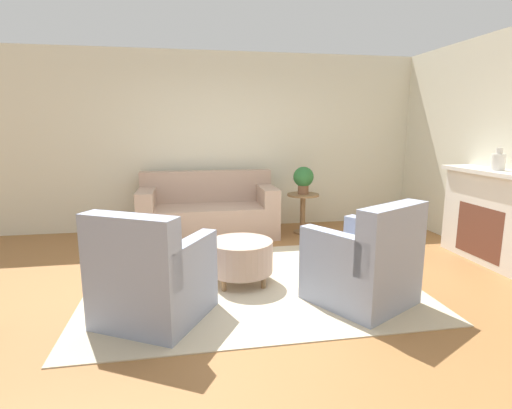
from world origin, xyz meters
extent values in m
plane|color=#996638|center=(0.00, 0.00, 0.00)|extent=(16.00, 16.00, 0.00)
cube|color=beige|center=(0.00, 2.61, 1.40)|extent=(9.11, 0.12, 2.80)
cube|color=beige|center=(0.00, 0.00, 0.01)|extent=(3.35, 2.48, 0.01)
cube|color=tan|center=(-0.32, 1.98, 0.24)|extent=(2.03, 0.89, 0.48)
cube|color=tan|center=(-0.32, 2.32, 0.72)|extent=(2.03, 0.20, 0.49)
cube|color=tan|center=(-1.22, 1.96, 0.61)|extent=(0.24, 0.85, 0.27)
cube|color=tan|center=(0.58, 1.96, 0.61)|extent=(0.24, 0.85, 0.27)
cube|color=olive|center=(-0.32, 1.56, 0.03)|extent=(1.83, 0.05, 0.06)
cube|color=#8E99B2|center=(-0.94, -0.60, 0.21)|extent=(1.10, 1.11, 0.40)
cube|color=#8E99B2|center=(-1.09, -0.87, 0.70)|extent=(0.79, 0.57, 0.57)
cube|color=#8E99B2|center=(-0.64, -0.74, 0.57)|extent=(0.51, 0.75, 0.31)
cube|color=#8E99B2|center=(-1.22, -0.42, 0.57)|extent=(0.51, 0.75, 0.31)
cube|color=olive|center=(-0.75, -0.26, 0.04)|extent=(0.65, 0.40, 0.06)
cube|color=#8E99B2|center=(0.94, -0.60, 0.21)|extent=(1.10, 1.11, 0.40)
cube|color=#8E99B2|center=(1.09, -0.87, 0.70)|extent=(0.79, 0.57, 0.57)
cube|color=#8E99B2|center=(1.22, -0.42, 0.57)|extent=(0.51, 0.75, 0.31)
cube|color=#8E99B2|center=(0.64, -0.74, 0.57)|extent=(0.51, 0.75, 0.31)
cube|color=olive|center=(0.75, -0.26, 0.04)|extent=(0.65, 0.40, 0.06)
cylinder|color=tan|center=(-0.10, 0.06, 0.30)|extent=(0.67, 0.67, 0.33)
cylinder|color=olive|center=(-0.31, -0.15, 0.07)|extent=(0.05, 0.05, 0.12)
cylinder|color=olive|center=(0.10, -0.15, 0.07)|extent=(0.05, 0.05, 0.12)
cylinder|color=olive|center=(-0.31, 0.26, 0.07)|extent=(0.05, 0.05, 0.12)
cylinder|color=olive|center=(0.10, 0.26, 0.07)|extent=(0.05, 0.05, 0.12)
cylinder|color=olive|center=(1.13, 1.91, 0.61)|extent=(0.49, 0.49, 0.03)
cylinder|color=olive|center=(1.13, 1.91, 0.30)|extent=(0.08, 0.08, 0.59)
cylinder|color=olive|center=(1.13, 1.91, 0.01)|extent=(0.27, 0.27, 0.03)
cube|color=silver|center=(3.00, 0.18, 0.57)|extent=(0.36, 1.36, 1.13)
cube|color=brown|center=(2.83, 0.18, 0.39)|extent=(0.02, 0.75, 0.62)
cube|color=silver|center=(2.98, 0.18, 1.11)|extent=(0.44, 1.46, 0.05)
cylinder|color=silver|center=(2.98, 0.18, 1.23)|extent=(0.15, 0.15, 0.19)
cylinder|color=silver|center=(2.98, 0.18, 1.36)|extent=(0.07, 0.07, 0.07)
cylinder|color=brown|center=(1.13, 1.91, 0.69)|extent=(0.17, 0.17, 0.13)
sphere|color=#2D6B33|center=(1.13, 1.91, 0.89)|extent=(0.31, 0.31, 0.31)
camera|label=1|loc=(-0.66, -3.94, 1.64)|focal=28.00mm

